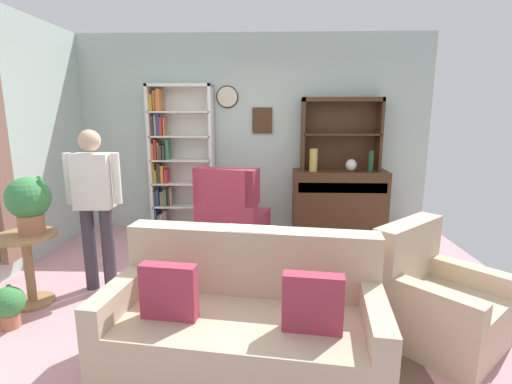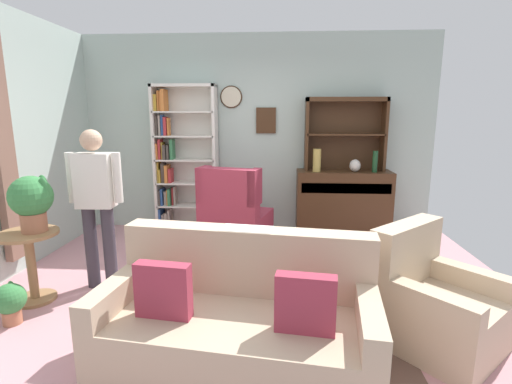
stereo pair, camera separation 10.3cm
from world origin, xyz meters
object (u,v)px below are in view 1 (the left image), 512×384
object	(u,v)px
vase_round	(351,165)
coffee_table	(268,271)
sideboard	(339,199)
bookshelf	(177,161)
potted_plant_large	(29,201)
couch_floral	(244,324)
book_stack	(251,258)
armchair_floral	(436,304)
wingback_chair	(232,217)
potted_plant_small	(8,304)
plant_stand	(28,261)
sideboard_hutch	(341,124)
person_reading	(95,199)
vase_tall	(313,160)
bottle_wine	(371,161)

from	to	relation	value
vase_round	coffee_table	bearing A→B (deg)	-118.20
sideboard	vase_round	distance (m)	0.52
bookshelf	potted_plant_large	bearing A→B (deg)	-109.04
couch_floral	potted_plant_large	bearing A→B (deg)	156.62
sideboard	book_stack	xyz separation A→B (m)	(-1.15, -2.13, -0.06)
armchair_floral	wingback_chair	bearing A→B (deg)	130.54
potted_plant_small	sideboard	bearing A→B (deg)	39.68
wingback_chair	book_stack	xyz separation A→B (m)	(0.33, -1.57, 0.07)
bookshelf	sideboard	world-z (taller)	bookshelf
plant_stand	potted_plant_small	size ratio (longest dim) A/B	1.91
sideboard_hutch	potted_plant_large	distance (m)	3.87
couch_floral	person_reading	world-z (taller)	person_reading
sideboard_hutch	wingback_chair	distance (m)	2.00
vase_tall	potted_plant_large	world-z (taller)	vase_tall
bottle_wine	person_reading	world-z (taller)	person_reading
bottle_wine	sideboard_hutch	bearing A→B (deg)	153.04
armchair_floral	book_stack	xyz separation A→B (m)	(-1.42, 0.48, 0.16)
sideboard_hutch	couch_floral	world-z (taller)	sideboard_hutch
vase_tall	wingback_chair	xyz separation A→B (m)	(-1.09, -0.47, -0.69)
potted_plant_small	bottle_wine	bearing A→B (deg)	35.41
person_reading	coffee_table	bearing A→B (deg)	-11.46
bookshelf	plant_stand	size ratio (longest dim) A/B	3.18
bottle_wine	potted_plant_large	world-z (taller)	bottle_wine
wingback_chair	potted_plant_large	bearing A→B (deg)	-135.53
potted_plant_large	potted_plant_small	xyz separation A→B (m)	(0.00, -0.43, -0.75)
person_reading	plant_stand	bearing A→B (deg)	-146.70
sideboard	bottle_wine	bearing A→B (deg)	-12.89
bottle_wine	coffee_table	xyz separation A→B (m)	(-1.39, -2.09, -0.71)
vase_tall	armchair_floral	xyz separation A→B (m)	(0.66, -2.52, -0.79)
bottle_wine	potted_plant_small	world-z (taller)	bottle_wine
armchair_floral	potted_plant_large	world-z (taller)	potted_plant_large
sideboard_hutch	coffee_table	xyz separation A→B (m)	(-1.00, -2.28, -1.21)
armchair_floral	wingback_chair	size ratio (longest dim) A/B	1.03
coffee_table	potted_plant_large	bearing A→B (deg)	178.91
bottle_wine	coffee_table	world-z (taller)	bottle_wine
bookshelf	book_stack	xyz separation A→B (m)	(1.17, -2.21, -0.59)
coffee_table	bookshelf	bearing A→B (deg)	120.29
potted_plant_large	plant_stand	bearing A→B (deg)	-151.29
person_reading	bottle_wine	bearing A→B (deg)	29.96
wingback_chair	sideboard_hutch	bearing A→B (deg)	24.19
book_stack	coffee_table	bearing A→B (deg)	-18.44
bottle_wine	book_stack	xyz separation A→B (m)	(-1.54, -2.04, -0.61)
vase_round	couch_floral	xyz separation A→B (m)	(-1.28, -2.90, -0.69)
potted_plant_small	person_reading	distance (m)	1.10
sideboard	armchair_floral	bearing A→B (deg)	-84.03
potted_plant_small	book_stack	xyz separation A→B (m)	(1.94, 0.43, 0.25)
bookshelf	sideboard_hutch	world-z (taller)	bookshelf
bookshelf	bottle_wine	bearing A→B (deg)	-3.70
sideboard_hutch	wingback_chair	size ratio (longest dim) A/B	1.05
coffee_table	potted_plant_small	bearing A→B (deg)	-169.53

